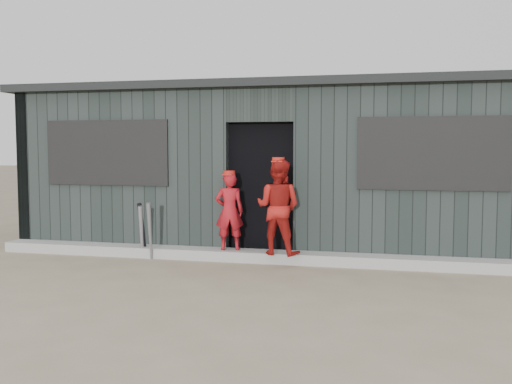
% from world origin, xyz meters
% --- Properties ---
extents(ground, '(80.00, 80.00, 0.00)m').
position_xyz_m(ground, '(0.00, 0.00, 0.00)').
color(ground, '#776852').
rests_on(ground, ground).
extents(curb, '(8.00, 0.36, 0.15)m').
position_xyz_m(curb, '(0.00, 1.82, 0.07)').
color(curb, gray).
rests_on(curb, ground).
extents(bat_left, '(0.11, 0.21, 0.79)m').
position_xyz_m(bat_left, '(-1.69, 1.63, 0.39)').
color(bat_left, gray).
rests_on(bat_left, ground).
extents(bat_mid, '(0.10, 0.21, 0.85)m').
position_xyz_m(bat_mid, '(-1.52, 1.56, 0.42)').
color(bat_mid, gray).
rests_on(bat_mid, ground).
extents(bat_right, '(0.08, 0.28, 0.82)m').
position_xyz_m(bat_right, '(-1.72, 1.74, 0.41)').
color(bat_right, black).
rests_on(bat_right, ground).
extents(player_red_left, '(0.47, 0.37, 1.12)m').
position_xyz_m(player_red_left, '(-0.40, 1.82, 0.71)').
color(player_red_left, maroon).
rests_on(player_red_left, curb).
extents(player_red_right, '(0.73, 0.61, 1.32)m').
position_xyz_m(player_red_right, '(0.35, 1.64, 0.81)').
color(player_red_right, maroon).
rests_on(player_red_right, curb).
extents(player_grey_back, '(0.69, 0.48, 1.36)m').
position_xyz_m(player_grey_back, '(0.33, 2.39, 0.68)').
color(player_grey_back, silver).
rests_on(player_grey_back, ground).
extents(dugout, '(8.30, 3.30, 2.62)m').
position_xyz_m(dugout, '(-0.00, 3.50, 1.29)').
color(dugout, black).
rests_on(dugout, ground).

